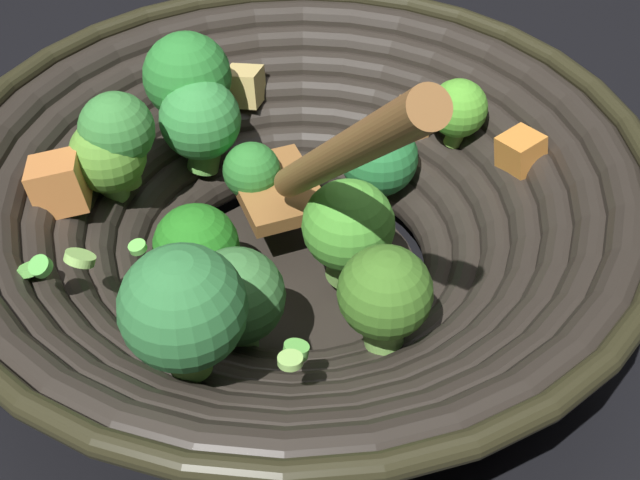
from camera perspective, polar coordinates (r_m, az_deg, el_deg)
The scene contains 2 objects.
ground_plane at distance 0.56m, azimuth -1.36°, elevation -2.75°, with size 4.00×4.00×0.00m, color black.
wok at distance 0.52m, azimuth -1.74°, elevation 2.42°, with size 0.42×0.42×0.23m.
Camera 1 is at (-0.33, 0.20, 0.40)m, focal length 48.74 mm.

